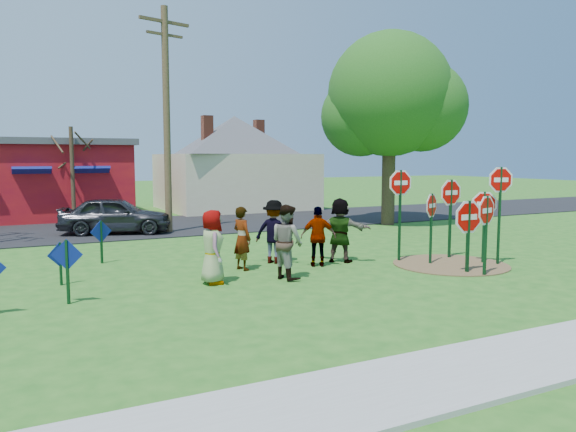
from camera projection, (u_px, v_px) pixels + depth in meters
name	position (u px, v px, depth m)	size (l,w,h in m)	color
ground	(293.00, 273.00, 14.66)	(120.00, 120.00, 0.00)	#245D1A
sidewalk	(517.00, 360.00, 8.27)	(22.00, 1.80, 0.08)	#9E9E99
road	(173.00, 225.00, 24.85)	(120.00, 7.50, 0.04)	black
dirt_patch	(451.00, 264.00, 15.79)	(3.20, 3.20, 0.03)	brown
red_building	(29.00, 178.00, 27.93)	(9.40, 7.69, 3.90)	maroon
cream_house	(235.00, 159.00, 32.79)	(9.40, 9.40, 6.50)	beige
stop_sign_a	(486.00, 217.00, 14.18)	(1.00, 0.29, 2.20)	#0F371A
stop_sign_b	(400.00, 192.00, 16.15)	(1.01, 0.09, 2.80)	#0F371A
stop_sign_c	(500.00, 192.00, 15.60)	(0.95, 0.30, 2.89)	#0F371A
stop_sign_d	(451.00, 199.00, 16.68)	(1.07, 0.07, 2.51)	#0F371A
stop_sign_e	(468.00, 222.00, 14.58)	(1.18, 0.08, 2.06)	#0F371A
stop_sign_f	(484.00, 209.00, 15.89)	(0.78, 0.56, 2.18)	#0F371A
stop_sign_g	(431.00, 212.00, 15.76)	(0.84, 0.42, 2.14)	#0F371A
blue_diamond_b	(67.00, 264.00, 11.53)	(0.60, 0.29, 1.36)	#0F371A
blue_diamond_c	(60.00, 259.00, 13.23)	(0.59, 0.18, 1.04)	#0F371A
blue_diamond_d	(101.00, 237.00, 15.96)	(0.62, 0.25, 1.24)	#0F371A
person_a	(212.00, 247.00, 13.38)	(0.87, 0.57, 1.78)	#49609C
person_b	(242.00, 238.00, 15.02)	(0.63, 0.41, 1.71)	#2B7160
person_c	(287.00, 242.00, 13.92)	(0.91, 0.71, 1.86)	brown
person_d	(274.00, 232.00, 16.01)	(1.17, 0.67, 1.81)	#333338
person_e	(318.00, 237.00, 15.50)	(0.98, 0.41, 1.68)	#482E54
person_f	(340.00, 230.00, 16.15)	(1.73, 0.55, 1.87)	#245339
suv	(115.00, 215.00, 22.01)	(1.70, 4.23, 1.44)	#2B2B2F
utility_pole	(167.00, 116.00, 22.07)	(2.11, 0.72, 8.84)	#4C3823
leafy_tree	(392.00, 101.00, 24.74)	(5.99, 5.47, 8.52)	#382819
bare_tree_east	(72.00, 161.00, 25.12)	(1.80, 1.80, 4.38)	#382819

